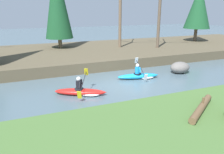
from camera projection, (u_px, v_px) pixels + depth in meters
ground_plane at (124, 85)px, 12.99m from camera, size 90.00×90.00×0.00m
riverbank_near at (214, 138)px, 6.90m from camera, size 44.00×5.60×0.87m
riverbank_far at (86, 54)px, 20.30m from camera, size 44.00×10.52×0.77m
conifer_tree_mid_right at (199, 6)px, 24.28m from camera, size 2.90×2.90×6.34m
bare_tree_mid_upstream at (120, 16)px, 20.65m from camera, size 3.44×3.39×6.22m
bare_tree_mid_downstream at (159, 15)px, 20.39m from camera, size 3.60×3.56×6.54m
kayaker_lead at (140, 76)px, 14.22m from camera, size 2.79×2.06×1.20m
kayaker_middle at (82, 91)px, 11.49m from camera, size 2.69×1.94×1.20m
boulder_midstream at (180, 67)px, 15.41m from camera, size 1.42×1.11×0.80m
driftwood_log at (201, 108)px, 7.73m from camera, size 2.10×1.51×0.44m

